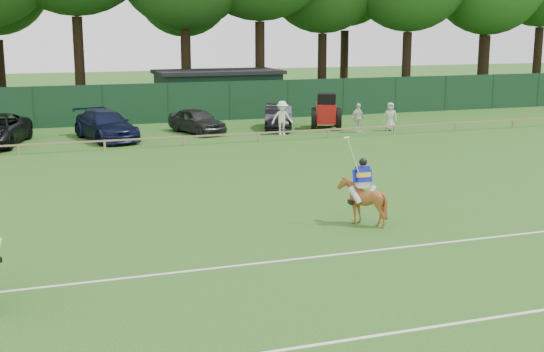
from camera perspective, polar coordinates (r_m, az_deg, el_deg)
name	(u,v)px	position (r m, az deg, el deg)	size (l,w,h in m)	color
ground	(291,248)	(20.16, 1.47, -5.64)	(160.00, 160.00, 0.00)	#1E4C14
horse_chestnut	(362,201)	(22.48, 7.07, -1.95)	(1.19, 1.34, 1.47)	brown
sedan_navy	(106,126)	(39.77, -12.90, 3.88)	(2.17, 5.33, 1.55)	black
hatch_grey	(197,121)	(41.47, -5.91, 4.33)	(1.66, 4.13, 1.41)	#2A2A2C
estate_black	(278,117)	(42.88, 0.51, 4.66)	(1.54, 4.40, 1.45)	black
spectator_left	(282,118)	(40.61, 0.80, 4.57)	(1.22, 0.70, 1.89)	silver
spectator_mid	(358,118)	(41.72, 6.74, 4.54)	(0.98, 0.41, 1.67)	silver
spectator_right	(390,117)	(42.82, 9.26, 4.62)	(0.80, 0.52, 1.63)	beige
rider_chestnut	(363,179)	(22.32, 7.12, -0.23)	(0.94, 0.60, 2.05)	silver
pitch_lines	(344,290)	(17.11, 5.65, -8.91)	(60.00, 5.10, 0.01)	silver
pitch_rail	(165,138)	(37.05, -8.39, 2.97)	(62.10, 0.10, 0.50)	#997F5B
perimeter_fence	(137,104)	(45.76, -10.58, 5.57)	(92.08, 0.08, 2.50)	#14351E
utility_shed	(218,92)	(49.87, -4.26, 6.57)	(8.40, 4.40, 3.04)	#14331E
tree_row	(148,109)	(54.06, -9.73, 5.20)	(96.00, 12.00, 21.00)	#26561C
tractor	(326,112)	(43.21, 4.27, 5.04)	(2.48, 2.93, 2.10)	#A7120F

